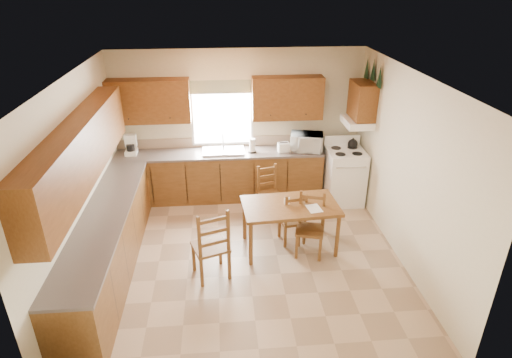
{
  "coord_description": "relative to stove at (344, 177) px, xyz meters",
  "views": [
    {
      "loc": [
        -0.33,
        -5.27,
        3.86
      ],
      "look_at": [
        0.15,
        0.3,
        1.15
      ],
      "focal_mm": 30.0,
      "sensor_mm": 36.0,
      "label": 1
    }
  ],
  "objects": [
    {
      "name": "backsplash",
      "position": [
        -2.25,
        0.63,
        0.52
      ],
      "size": [
        3.75,
        0.01,
        0.18
      ],
      "primitive_type": "cube",
      "color": "gray",
      "rests_on": "counter_back"
    },
    {
      "name": "table_card",
      "position": [
        -1.28,
        -1.4,
        0.32
      ],
      "size": [
        0.08,
        0.03,
        0.11
      ],
      "primitive_type": "cube",
      "rotation": [
        0.0,
        0.0,
        0.08
      ],
      "color": "white",
      "rests_on": "dining_table"
    },
    {
      "name": "lower_cab_left",
      "position": [
        -3.83,
        -1.76,
        -0.05
      ],
      "size": [
        0.6,
        3.6,
        0.88
      ],
      "primitive_type": "cube",
      "color": "brown",
      "rests_on": "floor"
    },
    {
      "name": "ceiling",
      "position": [
        -1.88,
        -1.61,
        2.21
      ],
      "size": [
        4.5,
        4.5,
        0.0
      ],
      "primitive_type": "plane",
      "color": "#9E5F32",
      "rests_on": "floor"
    },
    {
      "name": "pine_decal_b",
      "position": [
        0.33,
        0.04,
        1.93
      ],
      "size": [
        0.22,
        0.22,
        0.36
      ],
      "primitive_type": "cone",
      "color": "black",
      "rests_on": "wall_right"
    },
    {
      "name": "table_paper",
      "position": [
        -0.9,
        -1.56,
        0.27
      ],
      "size": [
        0.23,
        0.28,
        0.0
      ],
      "primitive_type": "cube",
      "rotation": [
        0.0,
        0.0,
        0.17
      ],
      "color": "white",
      "rests_on": "dining_table"
    },
    {
      "name": "toaster",
      "position": [
        -1.09,
        0.27,
        0.51
      ],
      "size": [
        0.23,
        0.17,
        0.17
      ],
      "primitive_type": "cube",
      "rotation": [
        0.0,
        0.0,
        0.19
      ],
      "color": "white",
      "rests_on": "counter_back"
    },
    {
      "name": "range_hood",
      "position": [
        0.15,
        0.04,
        1.03
      ],
      "size": [
        0.44,
        0.62,
        0.12
      ],
      "primitive_type": "cube",
      "color": "white",
      "rests_on": "wall_right"
    },
    {
      "name": "sink_basin",
      "position": [
        -2.18,
        0.34,
        0.45
      ],
      "size": [
        0.75,
        0.45,
        0.04
      ],
      "primitive_type": "cube",
      "color": "silver",
      "rests_on": "counter_back"
    },
    {
      "name": "paper_towel",
      "position": [
        -1.66,
        0.29,
        0.56
      ],
      "size": [
        0.12,
        0.12,
        0.26
      ],
      "primitive_type": "cylinder",
      "rotation": [
        0.0,
        0.0,
        0.11
      ],
      "color": "white",
      "rests_on": "counter_back"
    },
    {
      "name": "wall_back",
      "position": [
        -1.88,
        0.64,
        0.86
      ],
      "size": [
        4.5,
        4.5,
        0.0
      ],
      "primitive_type": "plane",
      "color": "beige",
      "rests_on": "floor"
    },
    {
      "name": "lower_cab_back",
      "position": [
        -2.25,
        0.34,
        -0.05
      ],
      "size": [
        3.75,
        0.6,
        0.88
      ],
      "primitive_type": "cube",
      "color": "brown",
      "rests_on": "floor"
    },
    {
      "name": "window_valance",
      "position": [
        -2.18,
        0.58,
        1.56
      ],
      "size": [
        1.19,
        0.01,
        0.24
      ],
      "primitive_type": "cube",
      "color": "#455F38",
      "rests_on": "wall_back"
    },
    {
      "name": "wall_left",
      "position": [
        -4.13,
        -1.61,
        0.86
      ],
      "size": [
        4.5,
        4.5,
        0.0
      ],
      "primitive_type": "plane",
      "color": "beige",
      "rests_on": "floor"
    },
    {
      "name": "upper_cab_left",
      "position": [
        -3.96,
        -1.76,
        1.37
      ],
      "size": [
        0.33,
        3.6,
        0.75
      ],
      "primitive_type": "cube",
      "color": "brown",
      "rests_on": "wall_left"
    },
    {
      "name": "wall_right",
      "position": [
        0.37,
        -1.61,
        0.86
      ],
      "size": [
        4.5,
        4.5,
        0.0
      ],
      "primitive_type": "plane",
      "color": "beige",
      "rests_on": "floor"
    },
    {
      "name": "counter_left",
      "position": [
        -3.83,
        -1.76,
        0.41
      ],
      "size": [
        0.63,
        3.6,
        0.04
      ],
      "primitive_type": "cube",
      "color": "#584E4A",
      "rests_on": "lower_cab_left"
    },
    {
      "name": "dining_table",
      "position": [
        -1.23,
        -1.41,
        -0.11
      ],
      "size": [
        1.46,
        0.9,
        0.76
      ],
      "primitive_type": "cube",
      "rotation": [
        0.0,
        0.0,
        0.07
      ],
      "color": "brown",
      "rests_on": "floor"
    },
    {
      "name": "pine_decal_c",
      "position": [
        0.33,
        0.36,
        1.89
      ],
      "size": [
        0.22,
        0.22,
        0.36
      ],
      "primitive_type": "cone",
      "color": "black",
      "rests_on": "wall_right"
    },
    {
      "name": "chair_near_left",
      "position": [
        -2.42,
        -1.99,
        0.05
      ],
      "size": [
        0.57,
        0.56,
        1.09
      ],
      "primitive_type": "cube",
      "rotation": [
        0.0,
        0.0,
        3.47
      ],
      "color": "brown",
      "rests_on": "floor"
    },
    {
      "name": "pine_decal_a",
      "position": [
        0.33,
        -0.28,
        1.89
      ],
      "size": [
        0.22,
        0.22,
        0.36
      ],
      "primitive_type": "cone",
      "color": "black",
      "rests_on": "wall_right"
    },
    {
      "name": "coffeemaker",
      "position": [
        -3.82,
        0.37,
        0.6
      ],
      "size": [
        0.27,
        0.29,
        0.33
      ],
      "primitive_type": "cube",
      "rotation": [
        0.0,
        0.0,
        0.42
      ],
      "color": "white",
      "rests_on": "counter_back"
    },
    {
      "name": "window_frame",
      "position": [
        -2.18,
        0.61,
        1.06
      ],
      "size": [
        1.13,
        0.02,
        1.18
      ],
      "primitive_type": "cube",
      "color": "white",
      "rests_on": "wall_back"
    },
    {
      "name": "upper_cab_back_right",
      "position": [
        -1.02,
        0.47,
        1.37
      ],
      "size": [
        1.25,
        0.33,
        0.75
      ],
      "primitive_type": "cube",
      "color": "brown",
      "rests_on": "wall_back"
    },
    {
      "name": "chair_near_right",
      "position": [
        -1.16,
        -1.23,
        -0.05
      ],
      "size": [
        0.43,
        0.41,
        0.88
      ],
      "primitive_type": "cube",
      "rotation": [
        0.0,
        0.0,
        3.32
      ],
      "color": "brown",
      "rests_on": "floor"
    },
    {
      "name": "stove",
      "position": [
        0.0,
        0.0,
        0.0
      ],
      "size": [
        0.66,
        0.68,
        0.98
      ],
      "primitive_type": "cube",
      "rotation": [
        0.0,
        0.0,
        -0.0
      ],
      "color": "white",
      "rests_on": "floor"
    },
    {
      "name": "upper_cab_stove",
      "position": [
        0.2,
        0.04,
        1.41
      ],
      "size": [
        0.33,
        0.62,
        0.62
      ],
      "primitive_type": "cube",
      "color": "brown",
      "rests_on": "wall_right"
    },
    {
      "name": "wall_front",
      "position": [
        -1.88,
        -3.86,
        0.86
      ],
      "size": [
        4.5,
        4.5,
        0.0
      ],
      "primitive_type": "plane",
      "color": "beige",
      "rests_on": "floor"
    },
    {
      "name": "window_pane",
      "position": [
        -2.18,
        0.6,
        1.06
      ],
      "size": [
        1.05,
        0.01,
        1.1
      ],
      "primitive_type": "cube",
      "color": "white",
      "rests_on": "wall_back"
    },
    {
      "name": "chair_far_left",
      "position": [
        -0.95,
        -1.6,
        -0.01
      ],
      "size": [
        0.49,
        0.48,
        0.96
      ],
      "primitive_type": "cube",
      "rotation": [
        0.0,
        0.0,
        -0.28
      ],
      "color": "brown",
      "rests_on": "floor"
    },
    {
      "name": "counter_back",
      "position": [
        -2.25,
        0.34,
        0.41
      ],
      "size": [
        3.75,
        0.63,
        0.04
      ],
      "primitive_type": "cube",
      "color": "#584E4A",
      "rests_on": "lower_cab_back"
    },
    {
      "name": "upper_cab_back_left",
      "position": [
        -3.43,
        0.47,
        1.37
      ],
      "size": [
        1.41,
        0.33,
        0.75
      ],
      "primitive_type": "cube",
      "color": "brown",
      "rests_on": "wall_back"
    },
    {
      "name": "microwave",
      "position": [
        -0.67,
        0.29,
        0.59
      ],
      "size": [
        0.61,
        0.49,
        0.32
      ],
      "primitive_type": "imported",
      "rotation": [
        0.0,
        0.0,
        -0.22
      ],
      "color": "white",
      "rests_on": "counter_back"
    },
    {
      "name": "chair_far_right",
      "position": [
        -1.41,
        -0.37,
        -0.05
      ],
      "size": [
        0.45,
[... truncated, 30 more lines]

